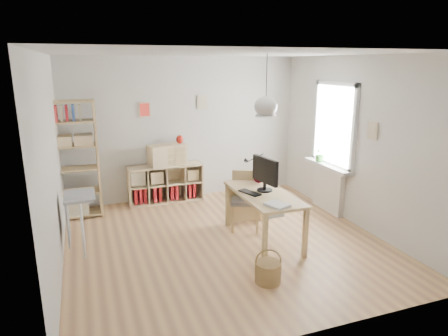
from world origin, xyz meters
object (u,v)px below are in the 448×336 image
object	(u,v)px
desk	(263,199)
cube_shelf	(164,186)
tall_bookshelf	(73,155)
drawer_chest	(167,155)
chair	(245,196)
storage_chest	(264,204)
monitor	(265,172)

from	to	relation	value
desk	cube_shelf	size ratio (longest dim) A/B	1.07
desk	tall_bookshelf	world-z (taller)	tall_bookshelf
cube_shelf	drawer_chest	xyz separation A→B (m)	(0.07, -0.04, 0.62)
chair	storage_chest	world-z (taller)	chair
desk	drawer_chest	bearing A→B (deg)	113.54
chair	monitor	xyz separation A→B (m)	(0.10, -0.48, 0.51)
desk	storage_chest	xyz separation A→B (m)	(0.48, 0.96, -0.47)
drawer_chest	cube_shelf	bearing A→B (deg)	135.89
tall_bookshelf	drawer_chest	distance (m)	1.66
monitor	cube_shelf	bearing A→B (deg)	106.92
tall_bookshelf	monitor	bearing A→B (deg)	-35.31
drawer_chest	chair	bearing A→B (deg)	-73.83
chair	drawer_chest	size ratio (longest dim) A/B	1.33
tall_bookshelf	monitor	size ratio (longest dim) A/B	3.50
desk	cube_shelf	distance (m)	2.48
cube_shelf	storage_chest	distance (m)	1.97
chair	monitor	distance (m)	0.71
desk	chair	distance (m)	0.58
storage_chest	cube_shelf	bearing A→B (deg)	135.62
drawer_chest	tall_bookshelf	bearing A→B (deg)	175.47
tall_bookshelf	chair	distance (m)	2.95
desk	storage_chest	bearing A→B (deg)	63.33
cube_shelf	storage_chest	size ratio (longest dim) A/B	2.16
tall_bookshelf	monitor	world-z (taller)	tall_bookshelf
desk	tall_bookshelf	bearing A→B (deg)	142.99
storage_chest	desk	bearing A→B (deg)	-120.72
desk	monitor	world-z (taller)	monitor
cube_shelf	drawer_chest	world-z (taller)	drawer_chest
tall_bookshelf	storage_chest	bearing A→B (deg)	-17.96
chair	monitor	world-z (taller)	monitor
desk	storage_chest	size ratio (longest dim) A/B	2.32
storage_chest	drawer_chest	distance (m)	2.03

